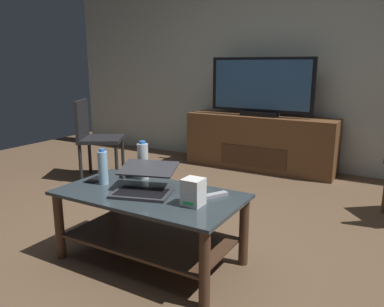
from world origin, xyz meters
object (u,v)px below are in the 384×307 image
Objects in this scene: media_cabinet at (260,142)px; router_box at (193,192)px; side_chair at (94,134)px; tv_remote at (130,175)px; coffee_table at (150,215)px; soundbar_remote at (215,195)px; water_bottle_far at (103,167)px; laptop at (144,183)px; cell_phone at (95,180)px; television at (261,88)px; water_bottle_near at (143,161)px.

media_cabinet is 11.49× the size of router_box.
side_chair is 1.60m from tv_remote.
side_chair is (-1.61, 1.19, 0.18)m from coffee_table.
water_bottle_far is at bearing -139.55° from soundbar_remote.
cell_phone is (-0.44, 0.03, -0.05)m from laptop.
tv_remote reaches higher than coffee_table.
side_chair is (-1.42, -1.26, -0.47)m from television.
media_cabinet is at bearing 41.96° from side_chair.
router_box reaches higher than cell_phone.
water_bottle_far is at bearing -86.47° from tv_remote.
coffee_table is 7.22× the size of soundbar_remote.
media_cabinet is 2.46m from cell_phone.
water_bottle_near is 1.91× the size of cell_phone.
television reaches higher than water_bottle_far.
laptop is 2.84× the size of tv_remote.
water_bottle_near is at bearing 54.82° from water_bottle_far.
water_bottle_far is at bearing -94.19° from media_cabinet.
laptop is 1.70× the size of water_bottle_near.
cell_phone is (1.14, -1.16, -0.03)m from side_chair.
cell_phone is 0.25m from tv_remote.
television is 1.96m from side_chair.
water_bottle_far is (-0.71, 0.04, 0.04)m from router_box.
coffee_table is at bearing -130.06° from soundbar_remote.
soundbar_remote is at bearing 11.03° from water_bottle_far.
side_chair is at bearing 145.33° from water_bottle_near.
router_box is 0.61m from water_bottle_near.
television reaches higher than soundbar_remote.
media_cabinet is 2.26m from water_bottle_near.
side_chair is 2.25m from soundbar_remote.
router_box is at bearing -78.13° from media_cabinet.
water_bottle_near is at bearing 133.67° from coffee_table.
water_bottle_near is (-0.02, -2.25, 0.26)m from media_cabinet.
router_box is (0.34, -0.04, 0.22)m from coffee_table.
router_box is 1.10× the size of cell_phone.
router_box is at bearing -6.54° from laptop.
laptop is 0.34m from water_bottle_far.
water_bottle_far reaches higher than cell_phone.
cell_phone is at bearing -142.87° from soundbar_remote.
coffee_table is at bearing -21.42° from tv_remote.
laptop is at bearing 0.28° from water_bottle_far.
television is 7.67× the size of soundbar_remote.
cell_phone is (-0.29, -2.42, -0.50)m from television.
tv_remote is at bearing 42.60° from cell_phone.
media_cabinet is 0.64m from television.
coffee_table is 2.48m from media_cabinet.
media_cabinet reaches higher than coffee_table.
television reaches higher than coffee_table.
coffee_table is at bearing 2.03° from laptop.
cell_phone is at bearing -45.65° from side_chair.
media_cabinet is 3.91× the size of laptop.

